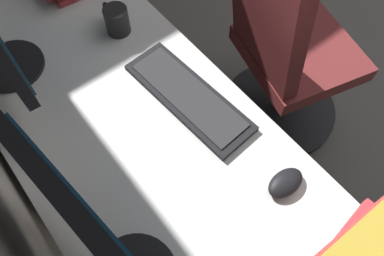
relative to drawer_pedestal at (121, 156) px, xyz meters
The scene contains 7 objects.
desk 0.46m from the drawer_pedestal, behind, with size 2.28×0.64×0.73m.
drawer_pedestal is the anchor object (origin of this frame).
monitor_secondary 0.80m from the drawer_pedestal, 157.78° to the left, with size 0.56×0.20×0.42m.
keyboard_main 0.47m from the drawer_pedestal, 126.98° to the right, with size 0.43×0.17×0.02m.
mouse_main 0.70m from the drawer_pedestal, 155.70° to the right, with size 0.06×0.10×0.03m, color black.
coffee_mug 0.51m from the drawer_pedestal, 44.63° to the right, with size 0.12×0.08×0.09m.
office_chair 0.76m from the drawer_pedestal, 97.37° to the right, with size 0.56×0.60×0.97m.
Camera 1 is at (-0.17, 2.14, 1.63)m, focal length 34.96 mm.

